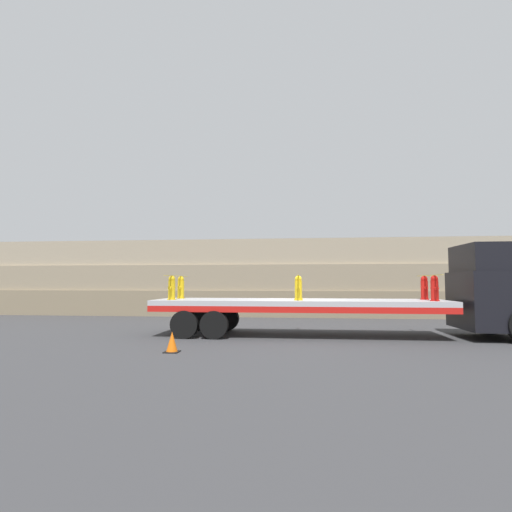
# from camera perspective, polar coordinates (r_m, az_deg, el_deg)

# --- Properties ---
(ground_plane) EXTENTS (120.00, 120.00, 0.00)m
(ground_plane) POSITION_cam_1_polar(r_m,az_deg,el_deg) (14.20, 6.13, -11.24)
(ground_plane) COLOR #38383A
(rock_cliff) EXTENTS (60.00, 3.30, 4.20)m
(rock_cliff) POSITION_cam_1_polar(r_m,az_deg,el_deg) (22.67, 6.18, -3.12)
(rock_cliff) COLOR #84755B
(rock_cliff) RESTS_ON ground_plane
(truck_cab) EXTENTS (2.20, 2.61, 3.11)m
(truck_cab) POSITION_cam_1_polar(r_m,az_deg,el_deg) (15.47, 30.93, -4.38)
(truck_cab) COLOR black
(truck_cab) RESTS_ON ground_plane
(flatbed_trailer) EXTENTS (10.00, 2.55, 1.24)m
(flatbed_trailer) POSITION_cam_1_polar(r_m,az_deg,el_deg) (14.11, 3.67, -7.14)
(flatbed_trailer) COLOR #B2B2B7
(flatbed_trailer) RESTS_ON ground_plane
(fire_hydrant_yellow_near_0) EXTENTS (0.30, 0.53, 0.83)m
(fire_hydrant_yellow_near_0) POSITION_cam_1_polar(r_m,az_deg,el_deg) (14.26, -11.95, -4.51)
(fire_hydrant_yellow_near_0) COLOR gold
(fire_hydrant_yellow_near_0) RESTS_ON flatbed_trailer
(fire_hydrant_yellow_far_0) EXTENTS (0.30, 0.53, 0.83)m
(fire_hydrant_yellow_far_0) POSITION_cam_1_polar(r_m,az_deg,el_deg) (15.28, -10.69, -4.47)
(fire_hydrant_yellow_far_0) COLOR gold
(fire_hydrant_yellow_far_0) RESTS_ON flatbed_trailer
(fire_hydrant_yellow_near_1) EXTENTS (0.30, 0.53, 0.83)m
(fire_hydrant_yellow_near_1) POSITION_cam_1_polar(r_m,az_deg,el_deg) (13.54, 6.07, -4.61)
(fire_hydrant_yellow_near_1) COLOR gold
(fire_hydrant_yellow_near_1) RESTS_ON flatbed_trailer
(fire_hydrant_yellow_far_1) EXTENTS (0.30, 0.53, 0.83)m
(fire_hydrant_yellow_far_1) POSITION_cam_1_polar(r_m,az_deg,el_deg) (14.61, 6.09, -4.55)
(fire_hydrant_yellow_far_1) COLOR gold
(fire_hydrant_yellow_far_1) RESTS_ON flatbed_trailer
(fire_hydrant_red_near_2) EXTENTS (0.30, 0.53, 0.83)m
(fire_hydrant_red_near_2) POSITION_cam_1_polar(r_m,az_deg,el_deg) (14.21, 24.15, -4.26)
(fire_hydrant_red_near_2) COLOR red
(fire_hydrant_red_near_2) RESTS_ON flatbed_trailer
(fire_hydrant_red_far_2) EXTENTS (0.30, 0.53, 0.83)m
(fire_hydrant_red_far_2) POSITION_cam_1_polar(r_m,az_deg,el_deg) (15.24, 22.92, -4.24)
(fire_hydrant_red_far_2) COLOR red
(fire_hydrant_red_far_2) RESTS_ON flatbed_trailer
(cargo_strap_rear) EXTENTS (0.05, 2.64, 0.01)m
(cargo_strap_rear) POSITION_cam_1_polar(r_m,az_deg,el_deg) (14.77, -11.28, -2.80)
(cargo_strap_rear) COLOR yellow
(cargo_strap_rear) RESTS_ON fire_hydrant_yellow_near_0
(cargo_strap_middle) EXTENTS (0.05, 2.64, 0.01)m
(cargo_strap_middle) POSITION_cam_1_polar(r_m,az_deg,el_deg) (14.08, 6.07, -2.81)
(cargo_strap_middle) COLOR yellow
(cargo_strap_middle) RESTS_ON fire_hydrant_yellow_near_1
(cargo_strap_front) EXTENTS (0.05, 2.64, 0.01)m
(cargo_strap_front) POSITION_cam_1_polar(r_m,az_deg,el_deg) (14.73, 23.47, -2.56)
(cargo_strap_front) COLOR yellow
(cargo_strap_front) RESTS_ON fire_hydrant_red_near_2
(traffic_cone) EXTENTS (0.39, 0.39, 0.55)m
(traffic_cone) POSITION_cam_1_polar(r_m,az_deg,el_deg) (11.03, -11.91, -11.96)
(traffic_cone) COLOR black
(traffic_cone) RESTS_ON ground_plane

